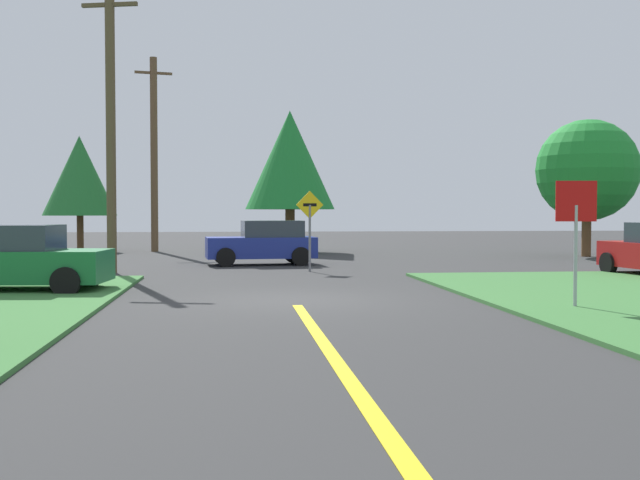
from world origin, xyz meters
The scene contains 11 objects.
ground_plane centered at (0.00, 0.00, 0.00)m, with size 120.00×120.00×0.00m, color #323232.
lane_stripe_center centered at (0.00, -8.00, 0.01)m, with size 0.20×14.00×0.01m, color yellow.
stop_sign centered at (5.36, -2.34, 1.80)m, with size 0.79×0.14×2.53m.
car_approaching_junction centered at (-0.19, 11.34, 0.80)m, with size 4.09×2.19×1.62m.
parked_car_near_building centered at (-6.51, 2.28, 0.80)m, with size 4.42×2.31×1.62m.
utility_pole_mid centered at (-5.11, 8.01, 4.69)m, with size 1.78×0.55×9.14m.
utility_pole_far centered at (-5.14, 21.42, 4.83)m, with size 1.79×0.49×9.49m.
direction_sign centered at (1.16, 7.92, 1.63)m, with size 0.90×0.17×2.62m.
oak_tree_left centered at (13.99, 14.94, 3.75)m, with size 4.39×4.39×5.96m.
pine_tree_center centered at (-8.69, 21.40, 3.70)m, with size 3.51×3.51×5.64m.
oak_tree_right centered at (1.42, 19.87, 4.42)m, with size 4.29×4.29×6.80m.
Camera 1 is at (-1.31, -16.47, 1.91)m, focal length 42.56 mm.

